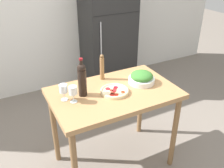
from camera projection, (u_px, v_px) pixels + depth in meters
ground_plane at (114, 161)px, 2.84m from camera, size 14.00×14.00×0.00m
wall_back at (52, 10)px, 3.80m from camera, size 6.40×0.08×2.60m
refrigerator at (108, 35)px, 4.04m from camera, size 0.78×0.63×1.79m
prep_counter at (114, 101)px, 2.45m from camera, size 1.21×0.76×0.92m
wine_bottle at (82, 79)px, 2.25m from camera, size 0.08×0.08×0.37m
wine_glass_near at (73, 91)px, 2.18m from camera, size 0.07×0.07×0.16m
wine_glass_far at (63, 89)px, 2.21m from camera, size 0.07×0.07×0.16m
pepper_mill at (102, 67)px, 2.55m from camera, size 0.04×0.04×0.27m
salad_bowl at (142, 78)px, 2.52m from camera, size 0.27×0.27×0.12m
homemade_pizza at (114, 91)px, 2.36m from camera, size 0.27×0.27×0.03m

